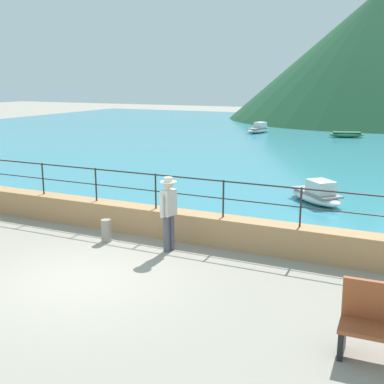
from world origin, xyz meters
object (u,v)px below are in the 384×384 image
at_px(boat_1, 259,129).
at_px(boat_2, 347,134).
at_px(boat_0, 317,194).
at_px(person_walking, 169,210).
at_px(bollard, 106,231).

relative_size(boat_1, boat_2, 1.00).
height_order(boat_0, boat_2, boat_0).
xyz_separation_m(person_walking, boat_2, (0.44, 24.79, -0.72)).
height_order(bollard, boat_0, boat_0).
xyz_separation_m(boat_1, boat_2, (6.28, -0.20, -0.07)).
height_order(person_walking, boat_0, person_walking).
bearing_deg(boat_0, boat_1, 112.82).
bearing_deg(boat_2, person_walking, -91.01).
distance_m(bollard, boat_2, 24.97).
distance_m(bollard, boat_1, 25.42).
height_order(person_walking, boat_2, person_walking).
relative_size(bollard, boat_2, 0.23).
relative_size(boat_0, boat_2, 0.92).
height_order(person_walking, boat_1, person_walking).
xyz_separation_m(bollard, boat_2, (2.14, 24.88, -0.02)).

